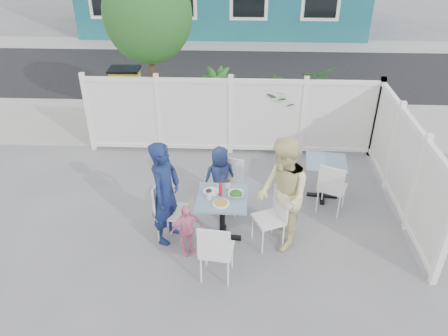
{
  "coord_description": "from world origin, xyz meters",
  "views": [
    {
      "loc": [
        0.32,
        -5.65,
        4.47
      ],
      "look_at": [
        0.07,
        0.01,
        1.04
      ],
      "focal_mm": 35.0,
      "sensor_mm": 36.0,
      "label": 1
    }
  ],
  "objects_px": {
    "man": "(165,193)",
    "chair_back": "(230,181)",
    "utility_cabinet": "(127,95)",
    "chair_near": "(216,249)",
    "chair_left": "(166,206)",
    "main_table": "(222,207)",
    "woman": "(282,195)",
    "chair_right": "(274,214)",
    "spare_table": "(325,170)",
    "toddler": "(186,230)",
    "boy": "(220,178)"
  },
  "relations": [
    {
      "from": "woman",
      "to": "chair_back",
      "type": "bearing_deg",
      "value": -150.61
    },
    {
      "from": "utility_cabinet",
      "to": "boy",
      "type": "xyz_separation_m",
      "value": [
        2.39,
        -3.52,
        -0.03
      ]
    },
    {
      "from": "chair_right",
      "to": "boy",
      "type": "bearing_deg",
      "value": 18.68
    },
    {
      "from": "main_table",
      "to": "toddler",
      "type": "height_order",
      "value": "toddler"
    },
    {
      "from": "spare_table",
      "to": "woman",
      "type": "distance_m",
      "value": 1.56
    },
    {
      "from": "man",
      "to": "woman",
      "type": "relative_size",
      "value": 0.94
    },
    {
      "from": "spare_table",
      "to": "main_table",
      "type": "bearing_deg",
      "value": -144.68
    },
    {
      "from": "spare_table",
      "to": "toddler",
      "type": "distance_m",
      "value": 2.72
    },
    {
      "from": "chair_right",
      "to": "chair_near",
      "type": "distance_m",
      "value": 1.16
    },
    {
      "from": "main_table",
      "to": "woman",
      "type": "xyz_separation_m",
      "value": [
        0.87,
        -0.05,
        0.27
      ]
    },
    {
      "from": "spare_table",
      "to": "toddler",
      "type": "bearing_deg",
      "value": -145.13
    },
    {
      "from": "main_table",
      "to": "chair_back",
      "type": "bearing_deg",
      "value": 84.34
    },
    {
      "from": "chair_back",
      "to": "boy",
      "type": "xyz_separation_m",
      "value": [
        -0.16,
        0.03,
        0.04
      ]
    },
    {
      "from": "chair_near",
      "to": "boy",
      "type": "xyz_separation_m",
      "value": [
        -0.03,
        1.75,
        0.01
      ]
    },
    {
      "from": "utility_cabinet",
      "to": "toddler",
      "type": "relative_size",
      "value": 1.41
    },
    {
      "from": "chair_right",
      "to": "man",
      "type": "height_order",
      "value": "man"
    },
    {
      "from": "chair_right",
      "to": "toddler",
      "type": "distance_m",
      "value": 1.31
    },
    {
      "from": "utility_cabinet",
      "to": "chair_left",
      "type": "xyz_separation_m",
      "value": [
        1.62,
        -4.35,
        -0.03
      ]
    },
    {
      "from": "toddler",
      "to": "utility_cabinet",
      "type": "bearing_deg",
      "value": 81.97
    },
    {
      "from": "utility_cabinet",
      "to": "woman",
      "type": "xyz_separation_m",
      "value": [
        3.34,
        -4.44,
        0.29
      ]
    },
    {
      "from": "chair_near",
      "to": "woman",
      "type": "height_order",
      "value": "woman"
    },
    {
      "from": "utility_cabinet",
      "to": "man",
      "type": "height_order",
      "value": "man"
    },
    {
      "from": "man",
      "to": "boy",
      "type": "relative_size",
      "value": 1.48
    },
    {
      "from": "chair_left",
      "to": "utility_cabinet",
      "type": "bearing_deg",
      "value": -152.17
    },
    {
      "from": "chair_left",
      "to": "man",
      "type": "height_order",
      "value": "man"
    },
    {
      "from": "main_table",
      "to": "chair_back",
      "type": "xyz_separation_m",
      "value": [
        0.08,
        0.85,
        -0.09
      ]
    },
    {
      "from": "spare_table",
      "to": "woman",
      "type": "height_order",
      "value": "woman"
    },
    {
      "from": "spare_table",
      "to": "chair_right",
      "type": "xyz_separation_m",
      "value": [
        -0.96,
        -1.26,
        -0.02
      ]
    },
    {
      "from": "chair_left",
      "to": "boy",
      "type": "xyz_separation_m",
      "value": [
        0.77,
        0.83,
        -0.01
      ]
    },
    {
      "from": "boy",
      "to": "toddler",
      "type": "xyz_separation_m",
      "value": [
        -0.43,
        -1.21,
        -0.14
      ]
    },
    {
      "from": "chair_back",
      "to": "boy",
      "type": "distance_m",
      "value": 0.17
    },
    {
      "from": "boy",
      "to": "toddler",
      "type": "height_order",
      "value": "boy"
    },
    {
      "from": "spare_table",
      "to": "utility_cabinet",
      "type": "bearing_deg",
      "value": 142.88
    },
    {
      "from": "utility_cabinet",
      "to": "spare_table",
      "type": "distance_m",
      "value": 5.26
    },
    {
      "from": "utility_cabinet",
      "to": "man",
      "type": "relative_size",
      "value": 0.72
    },
    {
      "from": "utility_cabinet",
      "to": "woman",
      "type": "distance_m",
      "value": 5.56
    },
    {
      "from": "main_table",
      "to": "man",
      "type": "xyz_separation_m",
      "value": [
        -0.84,
        -0.0,
        0.22
      ]
    },
    {
      "from": "utility_cabinet",
      "to": "chair_near",
      "type": "xyz_separation_m",
      "value": [
        2.42,
        -5.27,
        -0.04
      ]
    },
    {
      "from": "chair_back",
      "to": "woman",
      "type": "relative_size",
      "value": 0.51
    },
    {
      "from": "spare_table",
      "to": "chair_left",
      "type": "xyz_separation_m",
      "value": [
        -2.57,
        -1.18,
        0.01
      ]
    },
    {
      "from": "main_table",
      "to": "chair_back",
      "type": "height_order",
      "value": "chair_back"
    },
    {
      "from": "woman",
      "to": "man",
      "type": "bearing_deg",
      "value": -103.51
    },
    {
      "from": "main_table",
      "to": "boy",
      "type": "bearing_deg",
      "value": 95.16
    },
    {
      "from": "woman",
      "to": "toddler",
      "type": "bearing_deg",
      "value": -90.24
    },
    {
      "from": "chair_back",
      "to": "utility_cabinet",
      "type": "bearing_deg",
      "value": -37.29
    },
    {
      "from": "spare_table",
      "to": "chair_near",
      "type": "height_order",
      "value": "chair_near"
    },
    {
      "from": "spare_table",
      "to": "chair_right",
      "type": "relative_size",
      "value": 0.81
    },
    {
      "from": "man",
      "to": "chair_back",
      "type": "bearing_deg",
      "value": -29.3
    },
    {
      "from": "main_table",
      "to": "toddler",
      "type": "relative_size",
      "value": 0.93
    },
    {
      "from": "chair_left",
      "to": "chair_back",
      "type": "xyz_separation_m",
      "value": [
        0.93,
        0.81,
        -0.05
      ]
    }
  ]
}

